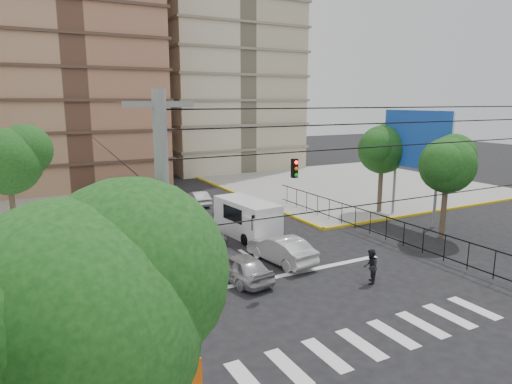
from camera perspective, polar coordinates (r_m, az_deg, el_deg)
ground at (r=23.11m, az=4.59°, el=-11.41°), size 160.00×160.00×0.00m
sidewalk_ne at (r=50.12m, az=11.58°, el=0.94°), size 26.00×26.00×0.15m
crosswalk_stripes at (r=18.85m, az=14.92°, el=-17.30°), size 12.00×2.40×0.01m
stop_line at (r=24.05m, az=3.02°, el=-10.44°), size 13.00×0.40×0.01m
park_fence at (r=31.70m, az=14.00°, el=-5.35°), size 0.10×22.50×1.66m
billboard at (r=35.46m, az=19.45°, el=5.97°), size 0.36×6.20×8.10m
tree_sw_near at (r=8.74m, az=-21.54°, el=-14.19°), size 5.63×4.60×7.57m
tree_park_a at (r=31.94m, az=22.90°, el=3.41°), size 4.41×3.60×6.83m
tree_park_c at (r=37.36m, az=15.60°, el=5.41°), size 4.65×3.80×7.25m
tree_tudor at (r=34.11m, az=-28.47°, el=3.74°), size 5.39×4.40×7.43m
traffic_light_nw at (r=26.61m, az=-19.19°, el=-1.91°), size 0.28×0.22×4.40m
traffic_light_hanging at (r=19.87m, az=8.02°, el=2.49°), size 18.00×9.12×0.92m
utility_pole_sw at (r=10.15m, az=-11.07°, el=-13.03°), size 1.40×0.28×9.00m
van_right_lane at (r=30.20m, az=-0.88°, el=-3.50°), size 2.64×5.59×2.44m
van_left_lane at (r=39.91m, az=-14.08°, el=-0.40°), size 2.16×4.86×2.14m
car_silver_front_left at (r=23.22m, az=-2.06°, el=-9.36°), size 2.30×4.40×1.43m
car_white_front_right at (r=25.73m, az=3.17°, el=-7.18°), size 2.21×4.76×1.51m
car_grey_mid_left at (r=29.26m, az=-6.90°, el=-5.20°), size 2.36×4.68×1.27m
car_silver_rear_left at (r=35.33m, az=-12.57°, el=-2.45°), size 1.89×4.60×1.33m
car_darkgrey_mid_right at (r=35.62m, az=-2.92°, el=-2.08°), size 2.00×4.06×1.33m
car_white_rear_right at (r=39.90m, az=-7.24°, el=-0.78°), size 1.55×3.79×1.22m
pedestrian_crosswalk at (r=23.50m, az=14.12°, el=-9.03°), size 1.08×1.07×1.76m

